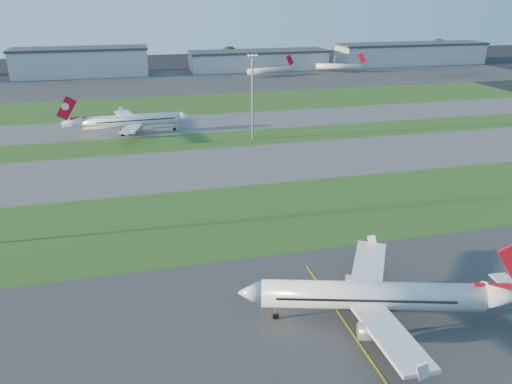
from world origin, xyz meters
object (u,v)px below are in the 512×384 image
object	(u,v)px
mini_jet_near	(270,70)
mini_jet_far	(339,66)
airliner_taxiing	(131,121)
light_mast_centre	(253,92)
airliner_parked	(374,296)

from	to	relation	value
mini_jet_near	mini_jet_far	size ratio (longest dim) A/B	1.02
airliner_taxiing	mini_jet_near	distance (m)	129.41
light_mast_centre	airliner_parked	bearing A→B (deg)	-93.80
airliner_parked	mini_jet_near	size ratio (longest dim) A/B	1.28
airliner_taxiing	mini_jet_far	size ratio (longest dim) A/B	1.38
mini_jet_near	airliner_taxiing	bearing A→B (deg)	-139.24
airliner_parked	light_mast_centre	size ratio (longest dim) A/B	1.40
mini_jet_far	light_mast_centre	world-z (taller)	light_mast_centre
airliner_parked	mini_jet_far	distance (m)	237.89
mini_jet_far	mini_jet_near	bearing A→B (deg)	-154.16
airliner_taxiing	light_mast_centre	bearing A→B (deg)	153.24
mini_jet_near	airliner_parked	bearing A→B (deg)	-115.45
mini_jet_near	light_mast_centre	bearing A→B (deg)	-121.50
airliner_parked	airliner_taxiing	world-z (taller)	airliner_taxiing
mini_jet_far	light_mast_centre	xyz separation A→B (m)	(-82.39, -126.46, 11.53)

